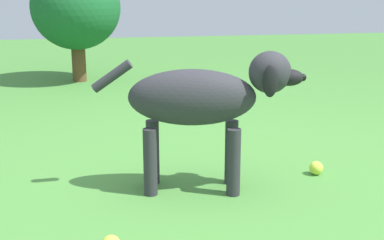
{
  "coord_description": "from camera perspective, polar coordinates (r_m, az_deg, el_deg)",
  "views": [
    {
      "loc": [
        1.97,
        -0.6,
        0.89
      ],
      "look_at": [
        -0.16,
        -0.19,
        0.32
      ],
      "focal_mm": 48.37,
      "sensor_mm": 36.0,
      "label": 1
    }
  ],
  "objects": [
    {
      "name": "tennis_ball_0",
      "position": [
        2.56,
        13.53,
        -5.16
      ],
      "size": [
        0.07,
        0.07,
        0.07
      ],
      "primitive_type": "sphere",
      "color": "#CFE342",
      "rests_on": "ground"
    },
    {
      "name": "ground",
      "position": [
        2.24,
        5.57,
        -8.67
      ],
      "size": [
        14.0,
        14.0,
        0.0
      ],
      "primitive_type": "plane",
      "color": "#478438"
    },
    {
      "name": "shrub_near",
      "position": [
        4.93,
        -12.68,
        11.96
      ],
      "size": [
        0.9,
        0.81,
        1.06
      ],
      "color": "brown",
      "rests_on": "ground"
    },
    {
      "name": "dog",
      "position": [
        2.22,
        1.38,
        2.25
      ],
      "size": [
        0.33,
        0.9,
        0.62
      ],
      "rotation": [
        0.0,
        0.0,
        1.37
      ],
      "color": "#2D2D33",
      "rests_on": "ground"
    }
  ]
}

